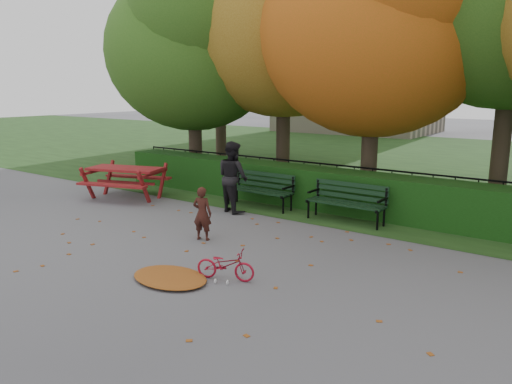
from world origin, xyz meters
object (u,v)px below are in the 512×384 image
Objects in this scene: adult at (233,177)px; bicycle at (225,265)px; tree_a at (195,38)px; picnic_table at (125,174)px; child at (202,214)px; tree_c at (385,12)px; bench_left at (261,187)px; tree_b at (290,4)px; tree_f at (222,17)px; bench_right at (347,199)px.

bicycle is (2.69, -3.56, -0.62)m from adult.
picnic_table is (0.28, -3.24, -3.85)m from tree_a.
picnic_table is at bearing -85.12° from tree_a.
picnic_table is 6.74m from bicycle.
bicycle is at bearing -44.70° from tree_a.
adult reaches higher than picnic_table.
child is at bearing 131.99° from adult.
tree_a is 7.85× the size of bicycle.
tree_a is 6.90× the size of child.
tree_c is 5.31m from bench_left.
adult is (-0.28, -0.80, 0.35)m from bench_left.
child is at bearing -73.14° from tree_b.
tree_c reaches higher than child.
picnic_table is 2.21× the size of child.
picnic_table is (2.22, -6.90, -5.03)m from tree_f.
child reaches higher than bench_right.
child is (4.30, -1.62, -0.12)m from picnic_table.
child reaches higher than picnic_table.
tree_a reaches higher than bench_right.
tree_f is 8.46× the size of child.
tree_a is 7.69m from bench_right.
tree_b is 1.10× the size of tree_c.
tree_f is at bearing 157.65° from tree_c.
tree_c reaches higher than bicycle.
bench_right is (8.23, -5.54, -5.17)m from tree_f.
tree_a is 3.11m from tree_b.
tree_c reaches higher than bench_right.
child is 0.62× the size of adult.
tree_b is 6.01m from adult.
bicycle is at bearing -87.59° from tree_c.
tree_c is at bearing -13.45° from tree_b.
bicycle is (6.30, -6.24, -4.27)m from tree_a.
bicycle is (1.73, -1.38, -0.29)m from child.
tree_f is 9.71m from adult.
tree_c is at bearing -17.64° from bicycle.
tree_c is 7.37× the size of child.
bench_right is at bearing -40.67° from tree_b.
tree_b is 8.10× the size of child.
bench_right is at bearing -136.34° from child.
tree_c reaches higher than tree_a.
adult is at bearing -48.78° from tree_f.
bench_right is 1.89× the size of bicycle.
bench_left reaches higher than bicycle.
bench_left is at bearing 8.91° from bicycle.
tree_c is 4.87m from bench_right.
picnic_table is (-5.75, -3.62, -4.16)m from tree_c.
bench_left is 3.06m from child.
tree_f reaches higher than tree_c.
tree_b is at bearing 139.33° from bench_right.
adult reaches higher than child.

